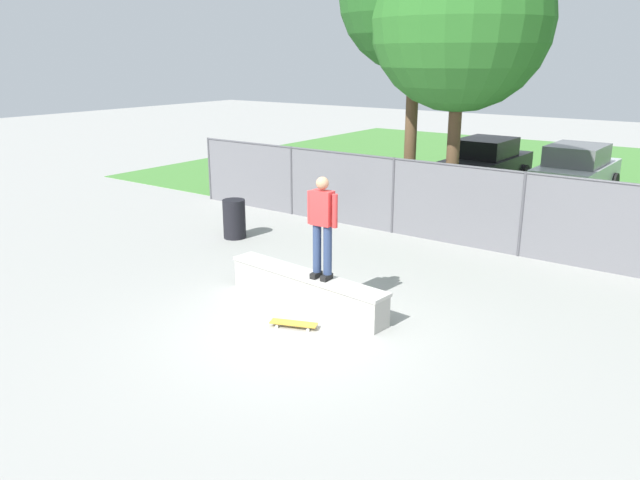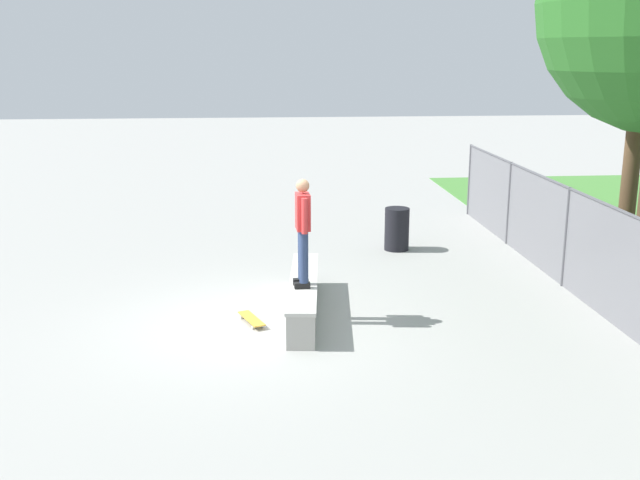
{
  "view_description": "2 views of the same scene",
  "coord_description": "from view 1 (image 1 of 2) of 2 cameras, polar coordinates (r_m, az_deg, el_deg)",
  "views": [
    {
      "loc": [
        5.78,
        -7.37,
        4.38
      ],
      "look_at": [
        -0.35,
        1.1,
        1.24
      ],
      "focal_mm": 34.39,
      "sensor_mm": 36.0,
      "label": 1
    },
    {
      "loc": [
        11.73,
        0.14,
        4.44
      ],
      "look_at": [
        -0.86,
        1.24,
        1.23
      ],
      "focal_mm": 41.81,
      "sensor_mm": 36.0,
      "label": 2
    }
  ],
  "objects": [
    {
      "name": "concrete_ledge",
      "position": [
        11.2,
        -1.29,
        -4.58
      ],
      "size": [
        3.48,
        0.8,
        0.61
      ],
      "color": "#A8A59E",
      "rests_on": "ground"
    },
    {
      "name": "car_black",
      "position": [
        22.35,
        15.23,
        7.05
      ],
      "size": [
        2.1,
        4.24,
        1.66
      ],
      "color": "black",
      "rests_on": "ground"
    },
    {
      "name": "ground_plane",
      "position": [
        10.34,
        -2.01,
        -8.33
      ],
      "size": [
        80.0,
        80.0,
        0.0
      ],
      "primitive_type": "plane",
      "color": "#9E9E99"
    },
    {
      "name": "skateboard",
      "position": [
        10.39,
        -2.46,
        -7.76
      ],
      "size": [
        0.82,
        0.48,
        0.09
      ],
      "color": "gold",
      "rests_on": "ground"
    },
    {
      "name": "tree_near_right",
      "position": [
        15.67,
        13.01,
        19.3
      ],
      "size": [
        4.3,
        4.3,
        7.35
      ],
      "color": "brown",
      "rests_on": "ground"
    },
    {
      "name": "skateboarder",
      "position": [
        10.55,
        0.22,
        1.57
      ],
      "size": [
        0.6,
        0.29,
        1.82
      ],
      "color": "black",
      "rests_on": "concrete_ledge"
    },
    {
      "name": "grass_strip",
      "position": [
        24.81,
        21.95,
        5.39
      ],
      "size": [
        28.47,
        20.0,
        0.02
      ],
      "primitive_type": "cube",
      "color": "#478438",
      "rests_on": "ground"
    },
    {
      "name": "car_silver",
      "position": [
        21.67,
        22.73,
        6.05
      ],
      "size": [
        2.1,
        4.24,
        1.66
      ],
      "color": "#B7BABF",
      "rests_on": "ground"
    },
    {
      "name": "trash_bin",
      "position": [
        15.43,
        -7.98,
        1.96
      ],
      "size": [
        0.56,
        0.56,
        0.97
      ],
      "primitive_type": "cylinder",
      "color": "black",
      "rests_on": "ground"
    },
    {
      "name": "chainlink_fence",
      "position": [
        14.99,
        12.32,
        3.54
      ],
      "size": [
        16.54,
        0.07,
        1.95
      ],
      "color": "#4C4C51",
      "rests_on": "ground"
    }
  ]
}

